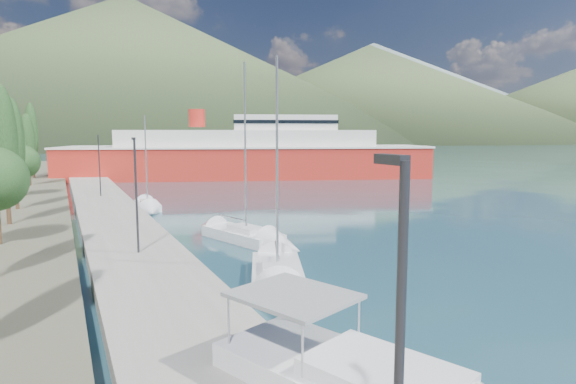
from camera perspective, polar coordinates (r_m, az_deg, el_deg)
ground at (r=133.12m, az=-20.00°, el=3.57°), size 1400.00×1400.00×0.00m
quay at (r=39.08m, az=-19.89°, el=-3.25°), size 5.00×88.00×0.80m
hills_far at (r=652.70m, az=-12.17°, el=13.09°), size 1480.00×900.00×180.00m
hills_near at (r=402.61m, az=-9.55°, el=12.96°), size 1010.00×520.00×115.00m
tree_row at (r=43.35m, az=-30.05°, el=4.43°), size 3.69×64.07×10.66m
lamp_posts at (r=27.52m, az=-17.92°, el=0.40°), size 0.15×47.40×6.06m
sailboat_near at (r=21.59m, az=-1.09°, el=-11.31°), size 5.17×8.30×11.48m
sailboat_mid at (r=30.60m, az=-3.01°, el=-5.81°), size 4.78×8.91×12.42m
sailboat_far at (r=45.23m, az=-16.12°, el=-1.91°), size 2.44×6.57×9.49m
ferry at (r=76.56m, az=-4.61°, el=4.28°), size 57.54×29.83×11.27m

